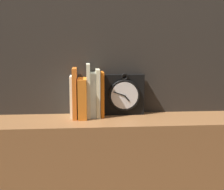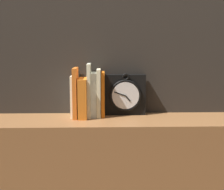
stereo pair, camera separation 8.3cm
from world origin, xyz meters
name	(u,v)px [view 1 (the left image)]	position (x,y,z in m)	size (l,w,h in m)	color
clock	(124,95)	(0.07, 0.10, 0.81)	(0.20, 0.06, 0.21)	black
book_slot0_white	(72,96)	(-0.19, 0.08, 0.81)	(0.01, 0.12, 0.20)	white
book_slot1_orange	(75,93)	(-0.17, 0.06, 0.83)	(0.02, 0.15, 0.24)	orange
book_slot2_orange	(82,98)	(-0.14, 0.06, 0.81)	(0.04, 0.15, 0.19)	orange
book_slot3_cream	(88,91)	(-0.11, 0.07, 0.84)	(0.02, 0.13, 0.26)	beige
book_slot4_white	(93,95)	(-0.09, 0.08, 0.82)	(0.03, 0.12, 0.21)	white
book_slot5_cream	(98,93)	(-0.06, 0.07, 0.83)	(0.02, 0.12, 0.23)	beige
book_slot6_orange	(102,94)	(-0.04, 0.08, 0.82)	(0.02, 0.11, 0.22)	orange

